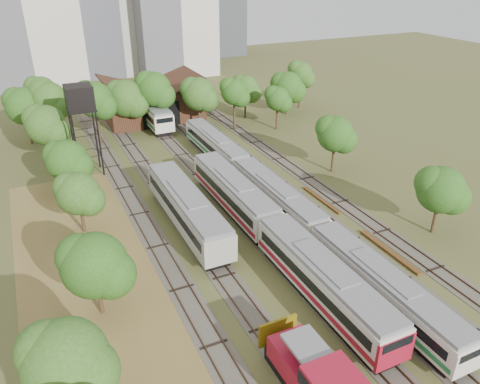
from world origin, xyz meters
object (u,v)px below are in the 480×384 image
railcar_red_set (272,231)px  railcar_green_set (276,198)px  water_tower (80,100)px  shunter_locomotive (316,379)px

railcar_red_set → railcar_green_set: 7.37m
railcar_red_set → water_tower: water_tower is taller
railcar_red_set → railcar_green_set: bearing=57.1°
shunter_locomotive → railcar_green_set: bearing=66.4°
railcar_green_set → shunter_locomotive: 25.02m
railcar_green_set → water_tower: size_ratio=4.45×
railcar_green_set → shunter_locomotive: bearing=-113.6°
railcar_green_set → railcar_red_set: bearing=-122.9°
water_tower → shunter_locomotive: bearing=-80.7°
shunter_locomotive → water_tower: 44.05m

